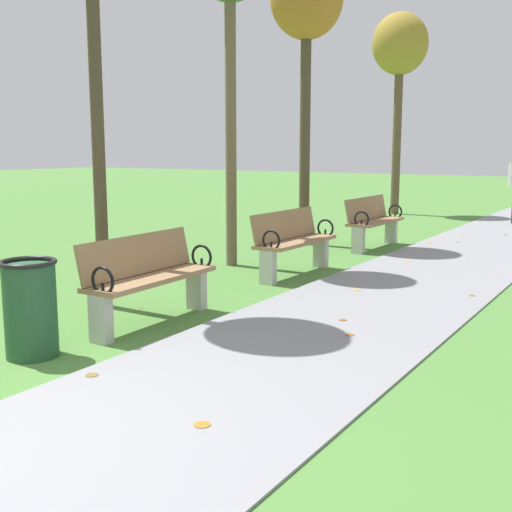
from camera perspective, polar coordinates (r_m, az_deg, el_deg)
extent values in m
cube|color=#93704C|center=(6.61, -9.02, -1.93)|extent=(0.47, 1.61, 0.05)
cube|color=#93704C|center=(6.70, -10.32, 0.13)|extent=(0.15, 1.60, 0.40)
cube|color=#B7B5AD|center=(6.14, -13.40, -5.37)|extent=(0.20, 0.12, 0.45)
cube|color=#B7B5AD|center=(7.24, -5.22, -2.89)|extent=(0.20, 0.12, 0.45)
torus|color=black|center=(6.00, -13.26, -2.12)|extent=(0.27, 0.04, 0.27)
cylinder|color=black|center=(6.02, -13.23, -2.87)|extent=(0.03, 0.03, 0.12)
torus|color=black|center=(7.15, -4.78, -0.06)|extent=(0.27, 0.04, 0.27)
cylinder|color=black|center=(7.16, -4.77, -0.69)|extent=(0.03, 0.03, 0.12)
cube|color=#93704C|center=(9.07, 3.54, 1.25)|extent=(0.47, 1.61, 0.05)
cube|color=#93704C|center=(9.13, 2.52, 2.75)|extent=(0.15, 1.60, 0.40)
cube|color=#B7B5AD|center=(8.48, 1.05, -1.02)|extent=(0.20, 0.12, 0.45)
cube|color=#B7B5AD|center=(9.75, 5.68, 0.32)|extent=(0.20, 0.12, 0.45)
torus|color=black|center=(8.37, 1.34, 1.38)|extent=(0.27, 0.04, 0.27)
cylinder|color=black|center=(8.38, 1.33, 0.84)|extent=(0.03, 0.03, 0.12)
torus|color=black|center=(9.69, 6.09, 2.43)|extent=(0.27, 0.04, 0.27)
cylinder|color=black|center=(9.70, 6.08, 1.97)|extent=(0.03, 0.03, 0.12)
cube|color=#93704C|center=(11.71, 10.44, 2.98)|extent=(0.47, 1.61, 0.05)
cube|color=#93704C|center=(11.77, 9.62, 4.14)|extent=(0.15, 1.60, 0.40)
cube|color=#B7B5AD|center=(11.07, 8.92, 1.35)|extent=(0.20, 0.12, 0.45)
cube|color=#B7B5AD|center=(12.43, 11.72, 2.15)|extent=(0.20, 0.12, 0.45)
torus|color=black|center=(10.98, 9.21, 3.20)|extent=(0.27, 0.03, 0.27)
cylinder|color=black|center=(10.99, 9.20, 2.78)|extent=(0.03, 0.03, 0.12)
torus|color=black|center=(12.38, 12.07, 3.81)|extent=(0.27, 0.03, 0.27)
cylinder|color=black|center=(12.39, 12.06, 3.44)|extent=(0.03, 0.03, 0.12)
cylinder|color=#4C3D2D|center=(7.37, -13.70, 11.43)|extent=(0.14, 0.14, 4.11)
cylinder|color=brown|center=(9.77, -2.21, 10.95)|extent=(0.16, 0.16, 4.04)
cylinder|color=#4C3D2D|center=(11.99, 4.30, 10.30)|extent=(0.19, 0.19, 3.89)
cylinder|color=brown|center=(17.87, 12.20, 9.86)|extent=(0.22, 0.22, 3.90)
ellipsoid|color=olive|center=(18.06, 12.48, 17.67)|extent=(1.43, 1.43, 1.58)
cylinder|color=white|center=(16.29, 21.36, 6.66)|extent=(0.09, 0.09, 0.52)
cylinder|color=#234C2D|center=(5.87, -19.10, -4.56)|extent=(0.44, 0.44, 0.80)
torus|color=black|center=(5.79, -19.32, -0.52)|extent=(0.48, 0.48, 0.04)
cylinder|color=#93511E|center=(6.26, 8.20, -6.83)|extent=(0.09, 0.09, 0.00)
cylinder|color=#AD6B23|center=(12.75, 17.13, 1.19)|extent=(0.12, 0.12, 0.00)
cylinder|color=#AD6B23|center=(6.29, -19.48, -7.40)|extent=(0.09, 0.09, 0.00)
cylinder|color=#BC842D|center=(14.57, 13.95, 2.24)|extent=(0.13, 0.13, 0.00)
cylinder|color=#AD6B23|center=(4.31, -4.72, -14.47)|extent=(0.12, 0.12, 0.00)
cylinder|color=#93511E|center=(8.21, 18.35, -3.29)|extent=(0.09, 0.09, 0.00)
cylinder|color=brown|center=(5.31, -14.13, -10.04)|extent=(0.12, 0.12, 0.00)
cylinder|color=brown|center=(9.69, 5.88, -1.08)|extent=(0.14, 0.14, 0.00)
cylinder|color=#93511E|center=(6.77, 7.60, -5.55)|extent=(0.08, 0.08, 0.00)
cylinder|color=brown|center=(7.40, -10.03, -4.48)|extent=(0.09, 0.09, 0.00)
cylinder|color=#BC842D|center=(12.54, 15.01, 1.15)|extent=(0.14, 0.14, 0.00)
cylinder|color=#BC842D|center=(9.80, -4.00, -0.93)|extent=(0.14, 0.14, 0.00)
cylinder|color=#BC842D|center=(13.33, 9.34, 1.75)|extent=(0.14, 0.14, 0.00)
cylinder|color=gold|center=(8.20, 8.79, -2.94)|extent=(0.14, 0.14, 0.00)
cylinder|color=gold|center=(10.45, 13.21, -0.39)|extent=(0.11, 0.11, 0.00)
cylinder|color=brown|center=(14.13, 20.95, 1.75)|extent=(0.13, 0.13, 0.00)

